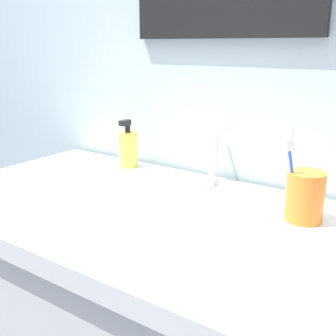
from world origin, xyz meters
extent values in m
cube|color=silver|center=(0.00, 0.34, 1.20)|extent=(2.36, 0.04, 2.40)
cube|color=white|center=(0.00, 0.00, 0.85)|extent=(1.16, 0.60, 0.05)
ellipsoid|color=white|center=(0.01, 0.01, 0.83)|extent=(0.43, 0.43, 0.09)
torus|color=white|center=(0.01, 0.01, 0.87)|extent=(0.49, 0.49, 0.02)
cylinder|color=#595B60|center=(0.01, 0.01, 0.79)|extent=(0.03, 0.03, 0.01)
cylinder|color=silver|center=(0.01, 0.27, 0.94)|extent=(0.02, 0.02, 0.13)
cylinder|color=silver|center=(0.01, 0.21, 0.96)|extent=(0.02, 0.11, 0.05)
cylinder|color=silver|center=(0.01, 0.28, 1.01)|extent=(0.01, 0.05, 0.01)
cylinder|color=orange|center=(0.30, 0.13, 0.93)|extent=(0.08, 0.08, 0.11)
cylinder|color=white|center=(0.27, 0.15, 0.97)|extent=(0.04, 0.03, 0.18)
cube|color=white|center=(0.25, 0.16, 1.06)|extent=(0.02, 0.02, 0.03)
cylinder|color=blue|center=(0.28, 0.11, 0.96)|extent=(0.03, 0.03, 0.16)
cube|color=white|center=(0.27, 0.10, 1.04)|extent=(0.02, 0.02, 0.03)
cylinder|color=#DBCC4C|center=(-0.28, 0.24, 0.93)|extent=(0.06, 0.06, 0.11)
cylinder|color=black|center=(-0.28, 0.24, 0.99)|extent=(0.02, 0.02, 0.02)
cube|color=black|center=(-0.28, 0.23, 1.01)|extent=(0.02, 0.04, 0.02)
camera|label=1|loc=(0.55, -0.73, 1.24)|focal=44.88mm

